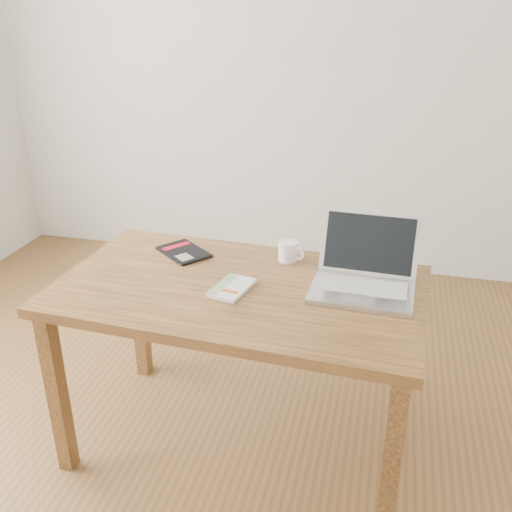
% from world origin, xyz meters
% --- Properties ---
extents(room, '(4.04, 4.04, 2.70)m').
position_xyz_m(room, '(-0.07, 0.00, 1.36)').
color(room, brown).
rests_on(room, ground).
extents(desk, '(1.40, 0.86, 0.75)m').
position_xyz_m(desk, '(0.15, 0.13, 0.66)').
color(desk, brown).
rests_on(desk, ground).
extents(white_guidebook, '(0.15, 0.21, 0.02)m').
position_xyz_m(white_guidebook, '(0.14, 0.09, 0.76)').
color(white_guidebook, beige).
rests_on(white_guidebook, desk).
extents(black_guidebook, '(0.26, 0.25, 0.01)m').
position_xyz_m(black_guidebook, '(-0.15, 0.36, 0.76)').
color(black_guidebook, black).
rests_on(black_guidebook, desk).
extents(laptop, '(0.38, 0.36, 0.25)m').
position_xyz_m(laptop, '(0.60, 0.23, 0.80)').
color(laptop, silver).
rests_on(laptop, desk).
extents(coffee_mug, '(0.11, 0.08, 0.08)m').
position_xyz_m(coffee_mug, '(0.29, 0.39, 0.79)').
color(coffee_mug, white).
rests_on(coffee_mug, desk).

